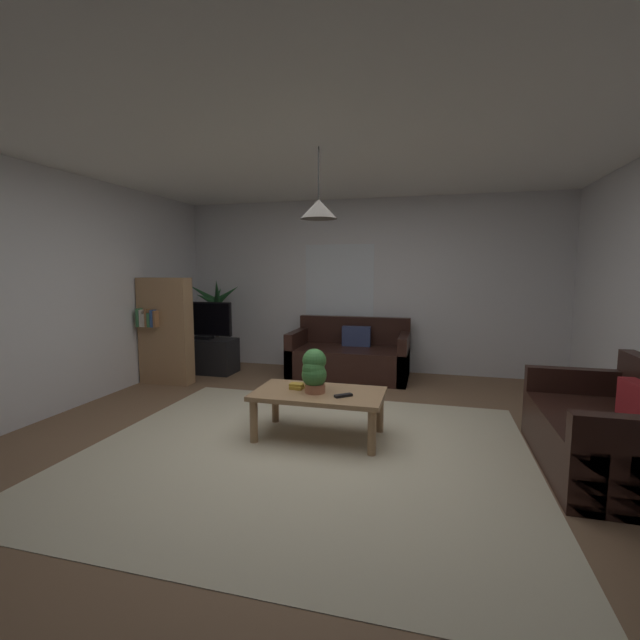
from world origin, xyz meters
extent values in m
cube|color=brown|center=(0.00, 0.00, -0.01)|extent=(5.56, 5.77, 0.02)
cube|color=beige|center=(0.00, -0.20, 0.00)|extent=(3.62, 3.17, 0.01)
cube|color=silver|center=(0.00, 2.92, 1.27)|extent=(5.68, 0.06, 2.53)
cube|color=silver|center=(-2.81, 0.00, 1.27)|extent=(0.06, 5.77, 2.53)
cube|color=white|center=(0.00, 0.00, 2.54)|extent=(5.56, 5.77, 0.02)
cube|color=white|center=(-0.39, 2.88, 1.34)|extent=(1.04, 0.01, 1.07)
cube|color=black|center=(-0.13, 2.36, 0.21)|extent=(1.62, 0.86, 0.42)
cube|color=black|center=(-0.13, 2.73, 0.62)|extent=(1.62, 0.12, 0.40)
cube|color=black|center=(-0.88, 2.36, 0.32)|extent=(0.12, 0.86, 0.64)
cube|color=black|center=(0.63, 2.36, 0.32)|extent=(0.12, 0.86, 0.64)
cube|color=navy|center=(-0.06, 2.55, 0.56)|extent=(0.40, 0.13, 0.28)
cube|color=black|center=(2.25, 0.05, 0.21)|extent=(0.86, 1.43, 0.42)
cube|color=black|center=(2.25, 0.71, 0.32)|extent=(0.86, 0.12, 0.64)
cube|color=maroon|center=(2.44, 0.01, 0.56)|extent=(0.16, 0.41, 0.28)
cube|color=#A87F56|center=(0.03, 0.16, 0.40)|extent=(1.15, 0.65, 0.04)
cylinder|color=#A87F56|center=(-0.49, -0.10, 0.19)|extent=(0.07, 0.07, 0.38)
cylinder|color=#A87F56|center=(0.54, -0.10, 0.19)|extent=(0.07, 0.07, 0.38)
cylinder|color=#A87F56|center=(-0.49, 0.43, 0.19)|extent=(0.07, 0.07, 0.38)
cylinder|color=#A87F56|center=(0.54, 0.43, 0.19)|extent=(0.07, 0.07, 0.38)
cube|color=gold|center=(-0.19, 0.20, 0.44)|extent=(0.13, 0.12, 0.03)
cube|color=gold|center=(-0.20, 0.21, 0.46)|extent=(0.12, 0.09, 0.02)
cube|color=black|center=(0.27, 0.06, 0.43)|extent=(0.15, 0.14, 0.02)
cylinder|color=#B77051|center=(0.00, 0.13, 0.46)|extent=(0.18, 0.18, 0.08)
sphere|color=#3D7F3D|center=(-0.01, 0.13, 0.58)|extent=(0.22, 0.22, 0.22)
sphere|color=#3D7F3D|center=(-0.01, 0.13, 0.63)|extent=(0.20, 0.20, 0.20)
sphere|color=#3D7F3D|center=(-0.01, 0.15, 0.70)|extent=(0.21, 0.21, 0.21)
cube|color=black|center=(-2.23, 2.14, 0.25)|extent=(0.90, 0.44, 0.50)
cube|color=black|center=(-2.23, 2.12, 0.80)|extent=(0.87, 0.05, 0.49)
cube|color=black|center=(-2.23, 2.09, 0.80)|extent=(0.83, 0.00, 0.45)
cube|color=black|center=(-2.23, 2.12, 0.52)|extent=(0.24, 0.16, 0.04)
cylinder|color=#B77051|center=(-2.25, 2.54, 0.15)|extent=(0.32, 0.32, 0.30)
cylinder|color=brown|center=(-2.25, 2.54, 0.66)|extent=(0.05, 0.05, 0.72)
cone|color=#235B2D|center=(-2.04, 2.51, 1.14)|extent=(0.48, 0.18, 0.33)
cone|color=#235B2D|center=(-2.16, 2.70, 1.11)|extent=(0.25, 0.39, 0.32)
cone|color=#235B2D|center=(-2.31, 2.71, 1.11)|extent=(0.20, 0.40, 0.31)
cone|color=#235B2D|center=(-2.46, 2.51, 1.14)|extent=(0.49, 0.17, 0.35)
cone|color=#235B2D|center=(-2.35, 2.41, 1.07)|extent=(0.26, 0.35, 0.27)
cone|color=#235B2D|center=(-2.14, 2.37, 1.18)|extent=(0.30, 0.44, 0.45)
cube|color=#A87F56|center=(-2.41, 1.45, 0.70)|extent=(0.70, 0.22, 1.40)
cube|color=#387247|center=(-2.69, 1.33, 0.89)|extent=(0.04, 0.16, 0.24)
cube|color=beige|center=(-2.65, 1.33, 0.88)|extent=(0.03, 0.16, 0.22)
cube|color=beige|center=(-2.61, 1.33, 0.85)|extent=(0.04, 0.16, 0.17)
cube|color=#99663F|center=(-2.57, 1.33, 0.89)|extent=(0.03, 0.16, 0.23)
cube|color=#387247|center=(-2.53, 1.33, 0.86)|extent=(0.04, 0.16, 0.18)
cube|color=#2D4C8C|center=(-2.48, 1.33, 0.88)|extent=(0.04, 0.16, 0.22)
cube|color=#99663F|center=(-2.44, 1.33, 0.88)|extent=(0.03, 0.16, 0.21)
cylinder|color=black|center=(0.03, 0.16, 2.32)|extent=(0.01, 0.01, 0.43)
cone|color=#4C4742|center=(0.03, 0.16, 2.02)|extent=(0.32, 0.32, 0.16)
camera|label=1|loc=(1.00, -3.47, 1.51)|focal=24.26mm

